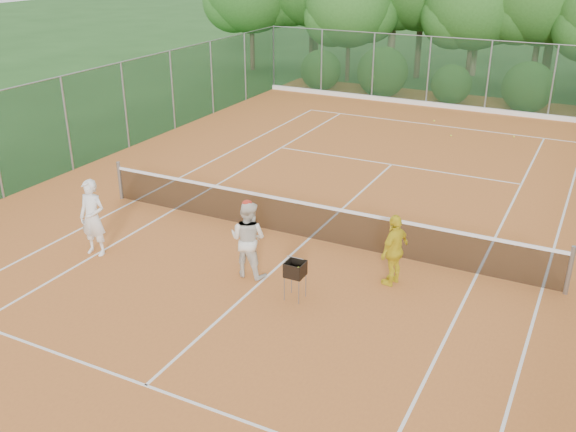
% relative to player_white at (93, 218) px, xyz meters
% --- Properties ---
extents(ground, '(120.00, 120.00, 0.00)m').
position_rel_player_white_xyz_m(ground, '(4.14, 3.00, -0.94)').
color(ground, '#204B1A').
rests_on(ground, ground).
extents(clay_court, '(18.00, 36.00, 0.02)m').
position_rel_player_white_xyz_m(clay_court, '(4.14, 3.00, -0.93)').
color(clay_court, '#C06A2C').
rests_on(clay_court, ground).
extents(tennis_net, '(11.97, 0.10, 1.10)m').
position_rel_player_white_xyz_m(tennis_net, '(4.14, 3.00, -0.40)').
color(tennis_net, gray).
rests_on(tennis_net, clay_court).
extents(player_white, '(0.71, 0.50, 1.83)m').
position_rel_player_white_xyz_m(player_white, '(0.00, 0.00, 0.00)').
color(player_white, white).
rests_on(player_white, clay_court).
extents(player_center_grp, '(0.85, 0.66, 1.77)m').
position_rel_player_white_xyz_m(player_center_grp, '(3.73, 0.72, -0.04)').
color(player_center_grp, silver).
rests_on(player_center_grp, clay_court).
extents(player_yellow, '(0.61, 1.00, 1.60)m').
position_rel_player_white_xyz_m(player_yellow, '(6.69, 1.79, -0.12)').
color(player_yellow, yellow).
rests_on(player_yellow, clay_court).
extents(ball_hopper, '(0.37, 0.37, 0.84)m').
position_rel_player_white_xyz_m(ball_hopper, '(5.10, 0.26, -0.25)').
color(ball_hopper, gray).
rests_on(ball_hopper, clay_court).
extents(stray_ball_a, '(0.07, 0.07, 0.07)m').
position_rel_player_white_xyz_m(stray_ball_a, '(5.08, 13.57, -0.88)').
color(stray_ball_a, '#BEDA32').
rests_on(stray_ball_a, clay_court).
extents(stray_ball_b, '(0.07, 0.07, 0.07)m').
position_rel_player_white_xyz_m(stray_ball_b, '(3.94, 15.41, -0.88)').
color(stray_ball_b, '#E3F037').
rests_on(stray_ball_b, clay_court).
extents(stray_ball_c, '(0.07, 0.07, 0.07)m').
position_rel_player_white_xyz_m(stray_ball_c, '(7.21, 14.51, -0.88)').
color(stray_ball_c, '#CED832').
rests_on(stray_ball_c, clay_court).
extents(court_markings, '(11.03, 23.83, 0.01)m').
position_rel_player_white_xyz_m(court_markings, '(4.14, 3.00, -0.91)').
color(court_markings, white).
rests_on(court_markings, clay_court).
extents(fence_back, '(18.07, 0.07, 3.00)m').
position_rel_player_white_xyz_m(fence_back, '(4.14, 18.00, 0.58)').
color(fence_back, '#19381E').
rests_on(fence_back, clay_court).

